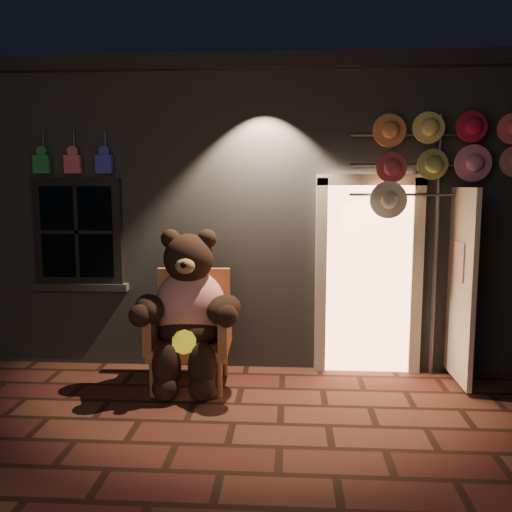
{
  "coord_description": "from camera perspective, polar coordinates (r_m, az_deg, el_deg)",
  "views": [
    {
      "loc": [
        0.49,
        -4.5,
        2.07
      ],
      "look_at": [
        0.14,
        1.0,
        1.35
      ],
      "focal_mm": 38.0,
      "sensor_mm": 36.0,
      "label": 1
    }
  ],
  "objects": [
    {
      "name": "ground",
      "position": [
        4.97,
        -2.45,
        -17.15
      ],
      "size": [
        60.0,
        60.0,
        0.0
      ],
      "primitive_type": "plane",
      "color": "brown",
      "rests_on": "ground"
    },
    {
      "name": "shop_building",
      "position": [
        8.51,
        0.35,
        5.19
      ],
      "size": [
        7.3,
        5.95,
        3.51
      ],
      "color": "slate",
      "rests_on": "ground"
    },
    {
      "name": "wicker_armchair",
      "position": [
        5.74,
        -6.83,
        -7.52
      ],
      "size": [
        0.84,
        0.76,
        1.19
      ],
      "rotation": [
        0.0,
        0.0,
        0.03
      ],
      "color": "#A56740",
      "rests_on": "ground"
    },
    {
      "name": "teddy_bear",
      "position": [
        5.55,
        -7.12,
        -5.71
      ],
      "size": [
        1.18,
        0.93,
        1.63
      ],
      "rotation": [
        0.0,
        0.0,
        0.03
      ],
      "color": "red",
      "rests_on": "ground"
    },
    {
      "name": "hat_rack",
      "position": [
        5.99,
        18.98,
        9.87
      ],
      "size": [
        1.81,
        0.22,
        2.83
      ],
      "color": "#59595E",
      "rests_on": "ground"
    }
  ]
}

